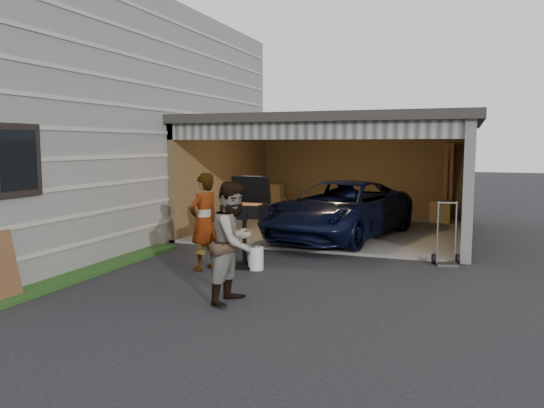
{
  "coord_description": "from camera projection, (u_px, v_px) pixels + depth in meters",
  "views": [
    {
      "loc": [
        3.84,
        -6.94,
        2.23
      ],
      "look_at": [
        0.52,
        2.12,
        1.15
      ],
      "focal_mm": 35.0,
      "sensor_mm": 36.0,
      "label": 1
    }
  ],
  "objects": [
    {
      "name": "minivan",
      "position": [
        340.0,
        212.0,
        12.44
      ],
      "size": [
        3.15,
        5.12,
        1.32
      ],
      "primitive_type": "imported",
      "rotation": [
        0.0,
        0.0,
        -0.21
      ],
      "color": "black",
      "rests_on": "ground"
    },
    {
      "name": "groundcover_strip",
      "position": [
        25.0,
        294.0,
        7.87
      ],
      "size": [
        0.5,
        8.0,
        0.06
      ],
      "primitive_type": "cube",
      "color": "#193814",
      "rests_on": "ground"
    },
    {
      "name": "bbq_grill",
      "position": [
        245.0,
        214.0,
        9.65
      ],
      "size": [
        0.74,
        0.65,
        1.65
      ],
      "color": "black",
      "rests_on": "ground"
    },
    {
      "name": "woman",
      "position": [
        204.0,
        222.0,
        9.42
      ],
      "size": [
        0.61,
        0.74,
        1.74
      ],
      "primitive_type": "imported",
      "rotation": [
        0.0,
        0.0,
        -1.91
      ],
      "color": "#C6DBF9",
      "rests_on": "ground"
    },
    {
      "name": "man",
      "position": [
        234.0,
        242.0,
        7.48
      ],
      "size": [
        0.72,
        0.89,
        1.72
      ],
      "primitive_type": "imported",
      "rotation": [
        0.0,
        0.0,
        1.49
      ],
      "color": "#3D2B18",
      "rests_on": "ground"
    },
    {
      "name": "house",
      "position": [
        58.0,
        124.0,
        13.51
      ],
      "size": [
        7.0,
        11.0,
        5.5
      ],
      "primitive_type": "cube",
      "color": "#474744",
      "rests_on": "ground"
    },
    {
      "name": "garage",
      "position": [
        342.0,
        159.0,
        13.91
      ],
      "size": [
        6.8,
        6.3,
        2.9
      ],
      "color": "#605E59",
      "rests_on": "ground"
    },
    {
      "name": "ground",
      "position": [
        192.0,
        292.0,
        8.04
      ],
      "size": [
        80.0,
        80.0,
        0.0
      ],
      "primitive_type": "plane",
      "color": "black",
      "rests_on": "ground"
    },
    {
      "name": "propane_tank",
      "position": [
        256.0,
        258.0,
        9.49
      ],
      "size": [
        0.28,
        0.28,
        0.41
      ],
      "primitive_type": "cylinder",
      "rotation": [
        0.0,
        0.0,
        0.03
      ],
      "color": "silver",
      "rests_on": "ground"
    },
    {
      "name": "hand_truck",
      "position": [
        446.0,
        253.0,
        9.87
      ],
      "size": [
        0.52,
        0.45,
        1.19
      ],
      "rotation": [
        0.0,
        0.0,
        0.26
      ],
      "color": "slate",
      "rests_on": "ground"
    }
  ]
}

